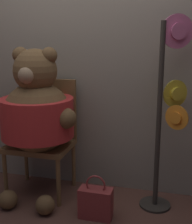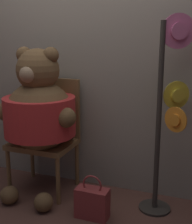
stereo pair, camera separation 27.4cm
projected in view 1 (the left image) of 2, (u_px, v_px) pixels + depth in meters
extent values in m
plane|color=brown|center=(63.00, 207.00, 2.83)|extent=(14.00, 14.00, 0.00)
cube|color=gray|center=(80.00, 57.00, 3.05)|extent=(8.00, 0.10, 2.62)
cylinder|color=brown|center=(5.00, 176.00, 2.92)|extent=(0.04, 0.04, 0.46)
cylinder|color=brown|center=(58.00, 183.00, 2.79)|extent=(0.04, 0.04, 0.46)
cylinder|color=brown|center=(26.00, 160.00, 3.32)|extent=(0.04, 0.04, 0.46)
cylinder|color=brown|center=(74.00, 165.00, 3.18)|extent=(0.04, 0.04, 0.46)
cube|color=brown|center=(40.00, 146.00, 2.99)|extent=(0.59, 0.48, 0.05)
cube|color=brown|center=(48.00, 108.00, 3.12)|extent=(0.59, 0.04, 0.60)
sphere|color=brown|center=(37.00, 117.00, 2.85)|extent=(0.65, 0.65, 0.65)
cylinder|color=red|center=(37.00, 117.00, 2.85)|extent=(0.67, 0.67, 0.36)
sphere|color=brown|center=(35.00, 71.00, 2.75)|extent=(0.39, 0.39, 0.39)
sphere|color=brown|center=(20.00, 55.00, 2.75)|extent=(0.14, 0.14, 0.14)
sphere|color=brown|center=(49.00, 55.00, 2.68)|extent=(0.14, 0.14, 0.14)
sphere|color=#997A5B|center=(27.00, 75.00, 2.60)|extent=(0.14, 0.14, 0.14)
sphere|color=brown|center=(2.00, 114.00, 2.84)|extent=(0.18, 0.18, 0.18)
sphere|color=brown|center=(66.00, 118.00, 2.69)|extent=(0.18, 0.18, 0.18)
sphere|color=brown|center=(8.00, 200.00, 2.78)|extent=(0.17, 0.17, 0.17)
sphere|color=brown|center=(45.00, 205.00, 2.69)|extent=(0.17, 0.17, 0.17)
cylinder|color=#332D28|center=(155.00, 204.00, 2.84)|extent=(0.28, 0.28, 0.02)
cylinder|color=#332D28|center=(159.00, 119.00, 2.66)|extent=(0.04, 0.04, 1.63)
cylinder|color=#D16693|center=(178.00, 31.00, 2.51)|extent=(0.25, 0.14, 0.28)
cylinder|color=#D16693|center=(178.00, 31.00, 2.51)|extent=(0.15, 0.12, 0.13)
cylinder|color=orange|center=(177.00, 118.00, 2.53)|extent=(0.19, 0.11, 0.20)
cylinder|color=orange|center=(177.00, 118.00, 2.53)|extent=(0.11, 0.09, 0.10)
cylinder|color=yellow|center=(175.00, 94.00, 2.66)|extent=(0.20, 0.15, 0.24)
cylinder|color=yellow|center=(175.00, 94.00, 2.66)|extent=(0.14, 0.13, 0.11)
cube|color=maroon|center=(96.00, 203.00, 2.63)|extent=(0.28, 0.14, 0.26)
torus|color=maroon|center=(96.00, 185.00, 2.59)|extent=(0.17, 0.02, 0.17)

